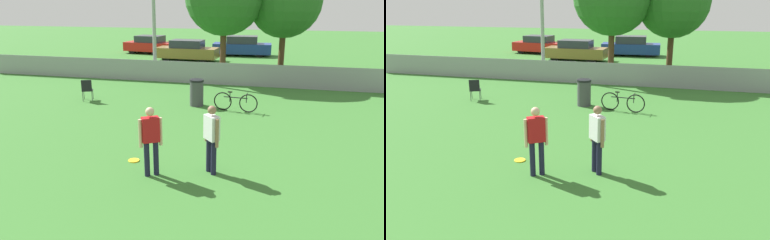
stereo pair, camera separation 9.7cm
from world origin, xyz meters
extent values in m
cube|color=gray|center=(0.00, 18.00, 0.55)|extent=(24.03, 0.03, 1.10)
cylinder|color=#9E9EA3|center=(-2.39, 19.03, 3.75)|extent=(0.20, 0.20, 7.49)
cylinder|color=#4C331E|center=(1.25, 19.58, 1.39)|extent=(0.32, 0.32, 2.78)
cylinder|color=#4C331E|center=(4.27, 20.70, 1.30)|extent=(0.32, 0.32, 2.60)
sphere|color=#286023|center=(4.27, 20.70, 4.02)|extent=(3.79, 3.79, 3.79)
cylinder|color=#191933|center=(2.95, 7.93, 0.43)|extent=(0.13, 0.13, 0.85)
cylinder|color=#191933|center=(3.09, 7.77, 0.43)|extent=(0.13, 0.13, 0.85)
cube|color=silver|center=(3.02, 7.85, 1.15)|extent=(0.43, 0.44, 0.59)
sphere|color=#8C664C|center=(3.02, 7.85, 1.57)|extent=(0.21, 0.21, 0.21)
cylinder|color=#8C664C|center=(2.86, 8.03, 1.07)|extent=(0.08, 0.08, 0.67)
cylinder|color=#8C664C|center=(3.18, 7.68, 1.07)|extent=(0.08, 0.08, 0.67)
cylinder|color=#191933|center=(1.59, 7.31, 0.43)|extent=(0.13, 0.13, 0.85)
cylinder|color=#191933|center=(1.78, 7.43, 0.43)|extent=(0.13, 0.13, 0.85)
cube|color=#B21419|center=(1.69, 7.37, 1.15)|extent=(0.45, 0.40, 0.59)
sphere|color=#D8AD8C|center=(1.69, 7.37, 1.57)|extent=(0.21, 0.21, 0.21)
cylinder|color=#D8AD8C|center=(1.49, 7.24, 1.07)|extent=(0.08, 0.08, 0.67)
cylinder|color=#D8AD8C|center=(1.89, 7.50, 1.07)|extent=(0.08, 0.08, 0.67)
cylinder|color=yellow|center=(0.94, 8.05, 0.01)|extent=(0.29, 0.29, 0.03)
torus|color=yellow|center=(0.94, 8.05, 0.01)|extent=(0.29, 0.29, 0.03)
cylinder|color=#333338|center=(-3.32, 13.76, 0.21)|extent=(0.02, 0.02, 0.41)
cylinder|color=#333338|center=(-3.66, 13.61, 0.21)|extent=(0.02, 0.02, 0.41)
cylinder|color=#333338|center=(-3.18, 13.41, 0.21)|extent=(0.02, 0.02, 0.41)
cylinder|color=#333338|center=(-3.52, 13.27, 0.21)|extent=(0.02, 0.02, 0.41)
cube|color=black|center=(-3.42, 13.51, 0.43)|extent=(0.55, 0.55, 0.03)
cube|color=black|center=(-3.34, 13.33, 0.67)|extent=(0.40, 0.18, 0.46)
torus|color=black|center=(2.34, 13.41, 0.35)|extent=(0.70, 0.11, 0.70)
torus|color=black|center=(3.32, 13.31, 0.35)|extent=(0.70, 0.11, 0.70)
cylinder|color=black|center=(2.83, 13.36, 0.53)|extent=(0.91, 0.12, 0.04)
cylinder|color=black|center=(2.61, 13.38, 0.53)|extent=(0.03, 0.03, 0.36)
cylinder|color=black|center=(3.24, 13.32, 0.53)|extent=(0.03, 0.03, 0.33)
cube|color=black|center=(2.61, 13.38, 0.73)|extent=(0.17, 0.08, 0.04)
cylinder|color=black|center=(3.24, 13.32, 0.69)|extent=(0.07, 0.44, 0.03)
cylinder|color=#3F3F44|center=(1.22, 13.80, 0.49)|extent=(0.54, 0.54, 0.97)
cylinder|color=black|center=(1.22, 13.80, 1.01)|extent=(0.56, 0.56, 0.08)
cylinder|color=black|center=(-4.97, 29.39, 0.34)|extent=(0.69, 0.25, 0.67)
cylinder|color=black|center=(-5.14, 27.86, 0.34)|extent=(0.69, 0.25, 0.67)
cylinder|color=black|center=(-7.46, 29.68, 0.34)|extent=(0.69, 0.25, 0.67)
cylinder|color=black|center=(-7.64, 28.15, 0.34)|extent=(0.69, 0.25, 0.67)
cube|color=red|center=(-6.30, 28.77, 0.56)|extent=(4.22, 2.21, 0.69)
cube|color=#2D333D|center=(-6.30, 28.77, 1.17)|extent=(2.27, 1.78, 0.52)
cylinder|color=black|center=(-0.97, 26.26, 0.34)|extent=(0.68, 0.20, 0.68)
cylinder|color=black|center=(-1.02, 24.80, 0.34)|extent=(0.68, 0.20, 0.68)
cylinder|color=black|center=(-3.64, 26.35, 0.34)|extent=(0.68, 0.20, 0.68)
cylinder|color=black|center=(-3.68, 24.89, 0.34)|extent=(0.68, 0.20, 0.68)
cube|color=olive|center=(-2.33, 25.58, 0.57)|extent=(4.35, 1.82, 0.70)
cube|color=#2D333D|center=(-2.33, 25.58, 1.19)|extent=(2.28, 1.55, 0.53)
cylinder|color=black|center=(2.44, 30.06, 0.32)|extent=(0.64, 0.22, 0.63)
cylinder|color=black|center=(2.54, 28.58, 0.32)|extent=(0.64, 0.22, 0.63)
cylinder|color=black|center=(-0.31, 29.88, 0.32)|extent=(0.64, 0.22, 0.63)
cylinder|color=black|center=(-0.22, 28.39, 0.32)|extent=(0.64, 0.22, 0.63)
cube|color=navy|center=(1.11, 29.23, 0.56)|extent=(4.55, 2.00, 0.76)
cube|color=#2D333D|center=(1.11, 29.23, 1.22)|extent=(2.41, 1.66, 0.57)
camera|label=1|loc=(4.61, -0.25, 3.91)|focal=35.00mm
camera|label=2|loc=(4.71, -0.22, 3.91)|focal=35.00mm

